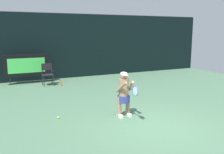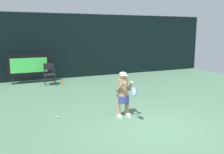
{
  "view_description": "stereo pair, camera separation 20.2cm",
  "coord_description": "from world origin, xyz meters",
  "px_view_note": "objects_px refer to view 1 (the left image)",
  "views": [
    {
      "loc": [
        -3.98,
        -5.46,
        2.65
      ],
      "look_at": [
        -0.25,
        2.42,
        1.05
      ],
      "focal_mm": 39.94,
      "sensor_mm": 36.0,
      "label": 1
    },
    {
      "loc": [
        -3.8,
        -5.54,
        2.65
      ],
      "look_at": [
        -0.25,
        2.42,
        1.05
      ],
      "focal_mm": 39.94,
      "sensor_mm": 36.0,
      "label": 2
    }
  ],
  "objects_px": {
    "water_bottle": "(61,83)",
    "tennis_racket": "(135,91)",
    "tennis_ball_loose": "(126,84)",
    "tennis_player": "(124,93)",
    "scoreboard": "(26,65)",
    "tennis_ball_spare": "(58,118)",
    "umpire_chair": "(47,73)"
  },
  "relations": [
    {
      "from": "scoreboard",
      "to": "tennis_ball_loose",
      "type": "distance_m",
      "value": 5.16
    },
    {
      "from": "scoreboard",
      "to": "umpire_chair",
      "type": "relative_size",
      "value": 2.04
    },
    {
      "from": "water_bottle",
      "to": "tennis_ball_spare",
      "type": "bearing_deg",
      "value": -104.83
    },
    {
      "from": "umpire_chair",
      "to": "tennis_ball_spare",
      "type": "xyz_separation_m",
      "value": [
        -0.68,
        -5.06,
        -0.58
      ]
    },
    {
      "from": "water_bottle",
      "to": "tennis_ball_spare",
      "type": "height_order",
      "value": "water_bottle"
    },
    {
      "from": "tennis_racket",
      "to": "tennis_ball_loose",
      "type": "height_order",
      "value": "tennis_racket"
    },
    {
      "from": "umpire_chair",
      "to": "tennis_player",
      "type": "relative_size",
      "value": 0.76
    },
    {
      "from": "tennis_player",
      "to": "tennis_ball_loose",
      "type": "xyz_separation_m",
      "value": [
        2.36,
        4.17,
        -0.73
      ]
    },
    {
      "from": "water_bottle",
      "to": "tennis_ball_spare",
      "type": "xyz_separation_m",
      "value": [
        -1.23,
        -4.65,
        -0.09
      ]
    },
    {
      "from": "water_bottle",
      "to": "scoreboard",
      "type": "bearing_deg",
      "value": 139.26
    },
    {
      "from": "scoreboard",
      "to": "tennis_player",
      "type": "xyz_separation_m",
      "value": [
        2.12,
        -6.55,
        -0.18
      ]
    },
    {
      "from": "umpire_chair",
      "to": "tennis_player",
      "type": "distance_m",
      "value": 5.86
    },
    {
      "from": "umpire_chair",
      "to": "tennis_player",
      "type": "height_order",
      "value": "tennis_player"
    },
    {
      "from": "tennis_player",
      "to": "tennis_racket",
      "type": "bearing_deg",
      "value": -90.79
    },
    {
      "from": "tennis_player",
      "to": "tennis_ball_spare",
      "type": "height_order",
      "value": "tennis_player"
    },
    {
      "from": "scoreboard",
      "to": "water_bottle",
      "type": "distance_m",
      "value": 2.06
    },
    {
      "from": "water_bottle",
      "to": "tennis_ball_loose",
      "type": "relative_size",
      "value": 3.9
    },
    {
      "from": "umpire_chair",
      "to": "water_bottle",
      "type": "height_order",
      "value": "umpire_chair"
    },
    {
      "from": "tennis_ball_loose",
      "to": "tennis_racket",
      "type": "bearing_deg",
      "value": -116.08
    },
    {
      "from": "tennis_player",
      "to": "tennis_ball_loose",
      "type": "relative_size",
      "value": 20.94
    },
    {
      "from": "scoreboard",
      "to": "tennis_ball_loose",
      "type": "relative_size",
      "value": 32.35
    },
    {
      "from": "umpire_chair",
      "to": "scoreboard",
      "type": "bearing_deg",
      "value": 136.94
    },
    {
      "from": "scoreboard",
      "to": "tennis_racket",
      "type": "distance_m",
      "value": 7.53
    },
    {
      "from": "scoreboard",
      "to": "water_bottle",
      "type": "bearing_deg",
      "value": -40.74
    },
    {
      "from": "water_bottle",
      "to": "tennis_racket",
      "type": "distance_m",
      "value": 6.09
    },
    {
      "from": "umpire_chair",
      "to": "tennis_racket",
      "type": "height_order",
      "value": "tennis_racket"
    },
    {
      "from": "water_bottle",
      "to": "tennis_ball_loose",
      "type": "distance_m",
      "value": 3.27
    },
    {
      "from": "scoreboard",
      "to": "tennis_ball_spare",
      "type": "height_order",
      "value": "scoreboard"
    },
    {
      "from": "tennis_racket",
      "to": "tennis_ball_loose",
      "type": "relative_size",
      "value": 8.85
    },
    {
      "from": "tennis_ball_spare",
      "to": "tennis_player",
      "type": "bearing_deg",
      "value": -18.95
    },
    {
      "from": "tennis_player",
      "to": "tennis_ball_spare",
      "type": "relative_size",
      "value": 20.94
    },
    {
      "from": "water_bottle",
      "to": "tennis_racket",
      "type": "height_order",
      "value": "tennis_racket"
    }
  ]
}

